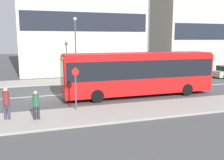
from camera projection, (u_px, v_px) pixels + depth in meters
ground_plane at (51, 96)px, 20.12m from camera, size 120.00×120.00×0.00m
sidewalk_near at (59, 118)px, 14.24m from camera, size 44.00×3.50×0.13m
sidewalk_far at (47, 82)px, 25.99m from camera, size 44.00×3.50×0.13m
lane_centerline at (51, 95)px, 20.12m from camera, size 41.80×0.16×0.01m
apartment_block_right_tower at (212, 3)px, 38.24m from camera, size 17.54×6.98×19.99m
city_bus at (139, 71)px, 19.73m from camera, size 12.05×2.47×3.44m
parked_car_0 at (189, 74)px, 27.74m from camera, size 4.40×1.88×1.38m
pedestrian_near_stop at (6, 101)px, 13.63m from camera, size 0.34×0.34×1.78m
pedestrian_down_pavement at (36, 103)px, 13.63m from camera, size 0.35×0.34×1.61m
bus_stop_sign at (76, 85)px, 15.40m from camera, size 0.44×0.12×2.67m
street_lamp at (75, 42)px, 25.59m from camera, size 0.36×0.36×6.55m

